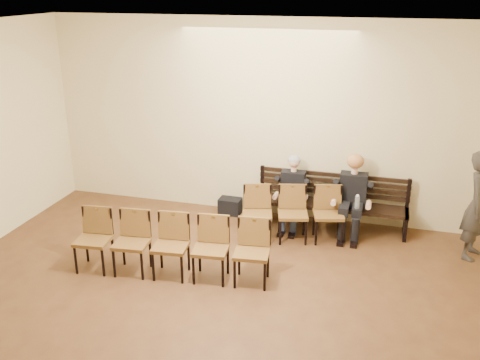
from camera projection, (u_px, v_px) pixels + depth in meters
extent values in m
cube|color=beige|center=(266.00, 120.00, 9.36)|extent=(8.00, 0.02, 3.50)
cube|color=white|center=(126.00, 53.00, 4.24)|extent=(8.00, 10.00, 0.02)
cube|color=black|center=(330.00, 215.00, 9.26)|extent=(2.60, 0.90, 0.45)
cube|color=silver|center=(291.00, 201.00, 9.00)|extent=(0.32, 0.26, 0.23)
cylinder|color=silver|center=(357.00, 209.00, 8.64)|extent=(0.09, 0.09, 0.24)
cube|color=black|center=(230.00, 206.00, 9.84)|extent=(0.40, 0.28, 0.29)
imported|color=#34302B|center=(480.00, 198.00, 8.03)|extent=(0.68, 0.83, 1.96)
cube|color=brown|center=(293.00, 215.00, 8.73)|extent=(1.71, 0.89, 0.91)
cube|color=brown|center=(171.00, 247.00, 7.66)|extent=(2.88, 0.81, 0.93)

